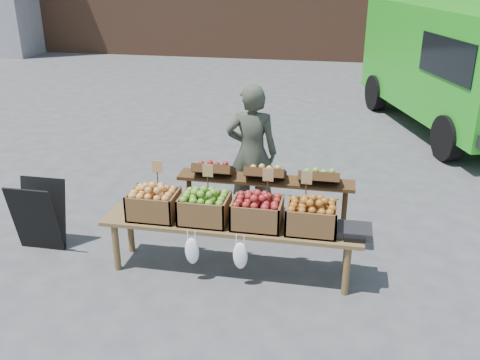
% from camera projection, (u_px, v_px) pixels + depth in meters
% --- Properties ---
extents(ground, '(80.00, 80.00, 0.00)m').
position_uv_depth(ground, '(273.00, 275.00, 5.64)').
color(ground, '#444447').
extents(delivery_van, '(3.90, 5.68, 2.33)m').
position_uv_depth(delivery_van, '(464.00, 70.00, 10.06)').
color(delivery_van, green).
rests_on(delivery_van, ground).
extents(vendor, '(0.67, 0.47, 1.74)m').
position_uv_depth(vendor, '(252.00, 153.00, 6.60)').
color(vendor, '#353B2E').
rests_on(vendor, ground).
extents(chalkboard_sign, '(0.54, 0.30, 0.82)m').
position_uv_depth(chalkboard_sign, '(39.00, 216.00, 6.03)').
color(chalkboard_sign, black).
rests_on(chalkboard_sign, ground).
extents(back_table, '(2.10, 0.44, 1.04)m').
position_uv_depth(back_table, '(265.00, 201.00, 6.14)').
color(back_table, '#3C2411').
rests_on(back_table, ground).
extents(display_bench, '(2.70, 0.56, 0.57)m').
position_uv_depth(display_bench, '(231.00, 247.00, 5.62)').
color(display_bench, brown).
rests_on(display_bench, ground).
extents(crate_golden_apples, '(0.50, 0.40, 0.28)m').
position_uv_depth(crate_golden_apples, '(154.00, 204.00, 5.60)').
color(crate_golden_apples, gold).
rests_on(crate_golden_apples, display_bench).
extents(crate_russet_pears, '(0.50, 0.40, 0.28)m').
position_uv_depth(crate_russet_pears, '(205.00, 209.00, 5.50)').
color(crate_russet_pears, '#457C26').
rests_on(crate_russet_pears, display_bench).
extents(crate_red_apples, '(0.50, 0.40, 0.28)m').
position_uv_depth(crate_red_apples, '(257.00, 213.00, 5.41)').
color(crate_red_apples, '#6A030E').
rests_on(crate_red_apples, display_bench).
extents(crate_green_apples, '(0.50, 0.40, 0.28)m').
position_uv_depth(crate_green_apples, '(312.00, 218.00, 5.31)').
color(crate_green_apples, '#975C27').
rests_on(crate_green_apples, display_bench).
extents(weighing_scale, '(0.34, 0.30, 0.08)m').
position_uv_depth(weighing_scale, '(354.00, 231.00, 5.27)').
color(weighing_scale, black).
rests_on(weighing_scale, display_bench).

